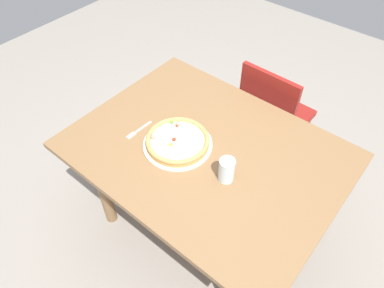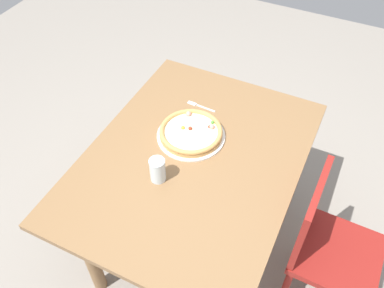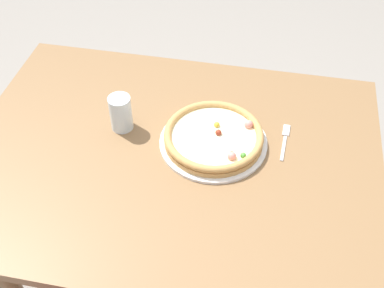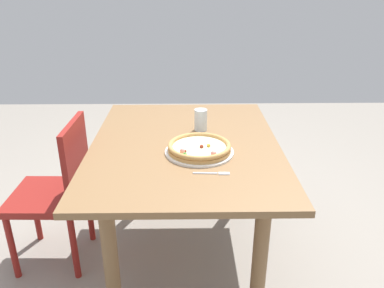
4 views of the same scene
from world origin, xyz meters
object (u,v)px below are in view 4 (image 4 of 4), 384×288
Objects in this scene: chair_near at (59,189)px; plate at (199,152)px; fork at (215,173)px; drinking_glass at (201,120)px; pizza at (199,147)px; dining_table at (185,161)px.

chair_near is 2.49× the size of plate.
drinking_glass is (-0.53, -0.04, 0.06)m from fork.
fork is (0.22, 0.06, -0.00)m from plate.
chair_near reaches higher than pizza.
chair_near is 2.72× the size of pizza.
pizza reaches higher than plate.
dining_table is 0.39m from fork.
fork is at bearing -111.23° from chair_near.
fork is (0.22, 0.06, -0.03)m from pizza.
drinking_glass is (-0.18, 0.09, 0.17)m from dining_table.
dining_table is 0.73m from chair_near.
chair_near reaches higher than fork.
fork is at bearing 15.40° from pizza.
dining_table is at bearing -88.64° from chair_near.
pizza is at bearing 29.50° from dining_table.
drinking_glass reaches higher than fork.
fork is (0.35, 0.13, 0.11)m from dining_table.
plate is 2.09× the size of fork.
chair_near is at bearing -99.09° from pizza.
chair_near is at bearing -77.01° from drinking_glass.
drinking_glass is (-0.31, 0.02, 0.06)m from plate.
chair_near reaches higher than dining_table.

